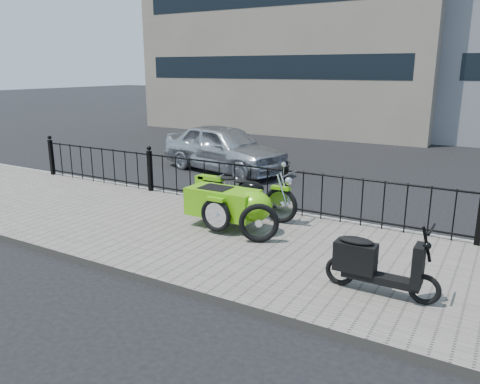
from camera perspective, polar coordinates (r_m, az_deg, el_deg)
The scene contains 9 objects.
ground at distance 8.42m, azimuth 1.61°, elevation -5.59°, with size 120.00×120.00×0.00m, color black.
sidewalk at distance 7.99m, azimuth -0.13°, elevation -6.27°, with size 30.00×3.80×0.12m, color #6C665B.
curb at distance 9.62m, azimuth 5.76°, elevation -2.65°, with size 30.00×0.10×0.12m, color gray.
iron_fence at distance 9.36m, azimuth 5.48°, elevation 0.20°, with size 14.11×0.11×1.08m.
building_tan at distance 25.11m, azimuth 7.78°, elevation 21.68°, with size 14.00×8.01×12.00m.
motorcycle_sidecar at distance 8.51m, azimuth -0.61°, elevation -1.16°, with size 2.28×1.48×0.98m.
scooter at distance 6.30m, azimuth 15.94°, elevation -8.47°, with size 1.47×0.43×1.00m.
spare_tire at distance 7.76m, azimuth 2.32°, elevation -3.80°, with size 0.68×0.68×0.10m, color black.
sedan_car at distance 13.74m, azimuth -1.92°, elevation 5.39°, with size 1.63×4.05×1.38m, color silver.
Camera 1 is at (3.79, -6.92, 2.93)m, focal length 35.00 mm.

